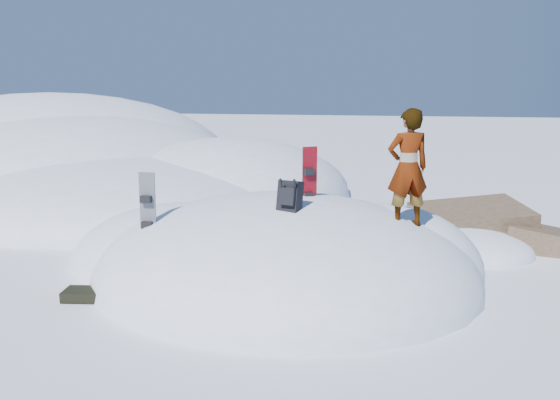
% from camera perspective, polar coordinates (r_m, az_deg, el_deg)
% --- Properties ---
extents(ground, '(120.00, 120.00, 0.00)m').
position_cam_1_polar(ground, '(10.04, 0.31, -8.06)').
color(ground, white).
rests_on(ground, ground).
extents(snow_mound, '(8.00, 6.00, 3.00)m').
position_cam_1_polar(snow_mound, '(10.29, -0.35, -7.55)').
color(snow_mound, white).
rests_on(snow_mound, ground).
extents(snow_ridge, '(21.50, 18.50, 6.40)m').
position_cam_1_polar(snow_ridge, '(23.03, -20.28, 2.46)').
color(snow_ridge, white).
rests_on(snow_ridge, ground).
extents(rock_outcrop, '(4.68, 4.41, 1.68)m').
position_cam_1_polar(rock_outcrop, '(12.81, 19.86, -4.32)').
color(rock_outcrop, brown).
rests_on(rock_outcrop, ground).
extents(snowboard_red, '(0.25, 0.23, 1.47)m').
position_cam_1_polar(snowboard_red, '(9.82, 3.08, 1.43)').
color(snowboard_red, red).
rests_on(snowboard_red, snow_mound).
extents(snowboard_dark, '(0.28, 0.17, 1.49)m').
position_cam_1_polar(snowboard_dark, '(9.57, -13.66, -1.51)').
color(snowboard_dark, black).
rests_on(snowboard_dark, snow_mound).
extents(backpack, '(0.43, 0.47, 0.59)m').
position_cam_1_polar(backpack, '(8.86, 1.02, 0.43)').
color(backpack, black).
rests_on(backpack, snow_mound).
extents(gear_pile, '(0.80, 0.61, 0.21)m').
position_cam_1_polar(gear_pile, '(9.55, -19.59, -9.16)').
color(gear_pile, black).
rests_on(gear_pile, ground).
extents(person, '(0.84, 0.70, 1.95)m').
position_cam_1_polar(person, '(9.27, 13.20, 3.30)').
color(person, slate).
rests_on(person, snow_mound).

